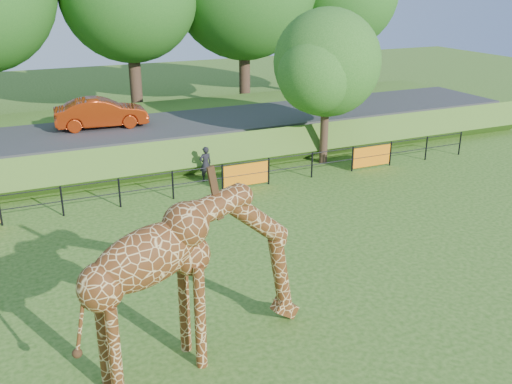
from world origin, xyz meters
TOP-DOWN VIEW (x-y plane):
  - ground at (0.00, 0.00)m, footprint 90.00×90.00m
  - giraffe at (-2.23, -1.49)m, footprint 5.45×1.95m
  - perimeter_fence at (0.00, 8.00)m, footprint 28.07×0.10m
  - embankment at (0.00, 15.50)m, footprint 40.00×9.00m
  - road at (0.00, 14.00)m, footprint 40.00×5.00m
  - car_red at (-1.34, 14.54)m, footprint 4.21×1.74m
  - visitor at (1.82, 9.42)m, footprint 0.57×0.41m
  - tree_east at (7.60, 9.63)m, footprint 5.40×4.71m

SIDE VIEW (x-z plane):
  - ground at x=0.00m, z-range 0.00..0.00m
  - perimeter_fence at x=0.00m, z-range 0.00..1.10m
  - embankment at x=0.00m, z-range 0.00..1.30m
  - visitor at x=1.82m, z-range 0.00..1.46m
  - road at x=0.00m, z-range 1.30..1.42m
  - giraffe at x=-2.23m, z-range 0.00..3.83m
  - car_red at x=-1.34m, z-range 1.42..2.78m
  - tree_east at x=7.60m, z-range 0.90..7.66m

